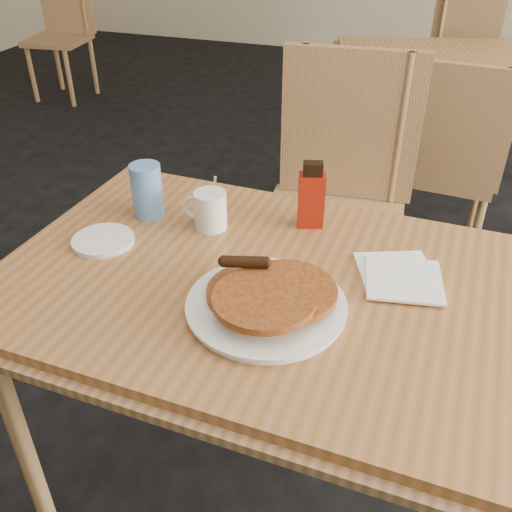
# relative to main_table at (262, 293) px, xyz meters

# --- Properties ---
(floor) EXTENTS (10.00, 10.00, 0.00)m
(floor) POSITION_rel_main_table_xyz_m (-0.04, -0.07, -0.71)
(floor) COLOR black
(floor) RESTS_ON ground
(main_table) EXTENTS (1.22, 0.85, 0.75)m
(main_table) POSITION_rel_main_table_xyz_m (0.00, 0.00, 0.00)
(main_table) COLOR #A5613A
(main_table) RESTS_ON floor
(neighbor_table) EXTENTS (1.40, 1.13, 0.75)m
(neighbor_table) POSITION_rel_main_table_xyz_m (0.36, 2.03, 0.00)
(neighbor_table) COLOR #A5613A
(neighbor_table) RESTS_ON floor
(chair_main_far) EXTENTS (0.50, 0.50, 1.03)m
(chair_main_far) POSITION_rel_main_table_xyz_m (0.02, 0.78, -0.09)
(chair_main_far) COLOR #A97B4F
(chair_main_far) RESTS_ON floor
(chair_neighbor_far) EXTENTS (0.48, 0.49, 0.90)m
(chair_neighbor_far) POSITION_rel_main_table_xyz_m (0.34, 2.78, -0.17)
(chair_neighbor_far) COLOR #A97B4F
(chair_neighbor_far) RESTS_ON floor
(chair_neighbor_near) EXTENTS (0.45, 0.45, 0.93)m
(chair_neighbor_near) POSITION_rel_main_table_xyz_m (0.35, 1.30, -0.15)
(chair_neighbor_near) COLOR #A97B4F
(chair_neighbor_near) RESTS_ON floor
(chair_wall_extra) EXTENTS (0.46, 0.46, 0.91)m
(chair_wall_extra) POSITION_rel_main_table_xyz_m (-2.56, 2.90, -0.17)
(chair_wall_extra) COLOR #A97B4F
(chair_wall_extra) RESTS_ON floor
(pancake_plate) EXTENTS (0.32, 0.32, 0.09)m
(pancake_plate) POSITION_rel_main_table_xyz_m (0.04, -0.10, 0.07)
(pancake_plate) COLOR white
(pancake_plate) RESTS_ON main_table
(coffee_mug) EXTENTS (0.11, 0.08, 0.15)m
(coffee_mug) POSITION_rel_main_table_xyz_m (-0.19, 0.16, 0.09)
(coffee_mug) COLOR white
(coffee_mug) RESTS_ON main_table
(syrup_bottle) EXTENTS (0.07, 0.06, 0.17)m
(syrup_bottle) POSITION_rel_main_table_xyz_m (0.04, 0.25, 0.12)
(syrup_bottle) COLOR #720607
(syrup_bottle) RESTS_ON main_table
(napkin_stack) EXTENTS (0.21, 0.22, 0.01)m
(napkin_stack) POSITION_rel_main_table_xyz_m (0.28, 0.09, 0.05)
(napkin_stack) COLOR white
(napkin_stack) RESTS_ON main_table
(blue_tumbler) EXTENTS (0.09, 0.09, 0.14)m
(blue_tumbler) POSITION_rel_main_table_xyz_m (-0.36, 0.17, 0.11)
(blue_tumbler) COLOR #5687CB
(blue_tumbler) RESTS_ON main_table
(side_saucer) EXTENTS (0.19, 0.19, 0.01)m
(side_saucer) POSITION_rel_main_table_xyz_m (-0.40, 0.01, 0.05)
(side_saucer) COLOR white
(side_saucer) RESTS_ON main_table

